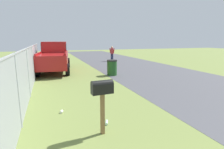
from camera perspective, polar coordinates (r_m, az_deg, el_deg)
mailbox at (r=4.19m, az=-3.12°, el=-5.34°), size 0.24×0.52×1.33m
pickup_truck at (r=13.66m, az=-17.73°, el=5.73°), size 5.72×2.56×2.09m
trash_bin at (r=11.39m, az=-0.01°, el=2.22°), size 0.64×0.64×0.99m
pedestrian at (r=18.98m, az=-0.00°, el=6.97°), size 0.31×0.50×1.56m
fence_section at (r=7.68m, az=-25.15°, el=0.95°), size 16.21×0.07×1.93m
litter_cup_far_scatter at (r=5.91m, az=-15.75°, el=-11.27°), size 0.12×0.11×0.08m
litter_bottle_by_mailbox at (r=5.04m, az=-1.74°, el=-14.96°), size 0.23×0.14×0.07m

